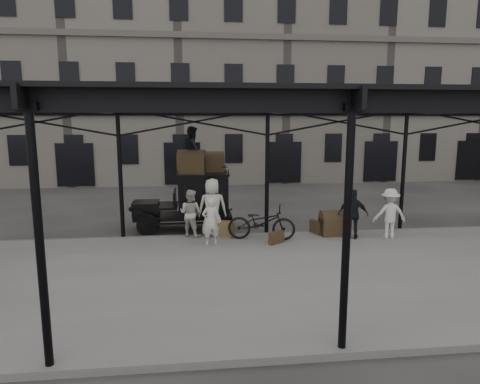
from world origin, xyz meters
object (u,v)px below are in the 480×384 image
at_px(taxi, 195,199).
at_px(steamer_trunk_platform, 335,225).
at_px(porter_left, 211,221).
at_px(porter_official, 353,214).
at_px(bicycle, 261,222).
at_px(steamer_trunk_roof_near, 192,164).

height_order(taxi, steamer_trunk_platform, taxi).
distance_m(porter_left, porter_official, 4.81).
xyz_separation_m(taxi, porter_official, (5.29, -2.30, -0.21)).
bearing_deg(bicycle, steamer_trunk_roof_near, 63.27).
distance_m(steamer_trunk_roof_near, steamer_trunk_platform, 5.54).
relative_size(taxi, steamer_trunk_roof_near, 3.70).
bearing_deg(bicycle, taxi, 58.68).
height_order(bicycle, steamer_trunk_roof_near, steamer_trunk_roof_near).
bearing_deg(steamer_trunk_platform, taxi, 157.52).
distance_m(taxi, steamer_trunk_roof_near, 1.36).
height_order(porter_left, steamer_trunk_roof_near, steamer_trunk_roof_near).
bearing_deg(porter_official, porter_left, 29.08).
height_order(taxi, bicycle, taxi).
xyz_separation_m(porter_left, steamer_trunk_roof_near, (-0.57, 2.26, 1.62)).
xyz_separation_m(taxi, bicycle, (2.20, -2.10, -0.46)).
bearing_deg(porter_left, steamer_trunk_roof_near, -87.59).
bearing_deg(steamer_trunk_roof_near, bicycle, -29.86).
distance_m(bicycle, steamer_trunk_platform, 2.65).
bearing_deg(bicycle, steamer_trunk_platform, -71.39).
relative_size(porter_official, steamer_trunk_platform, 1.68).
bearing_deg(porter_official, bicycle, 22.85).
distance_m(porter_left, bicycle, 1.77).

